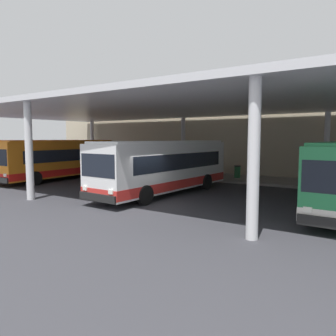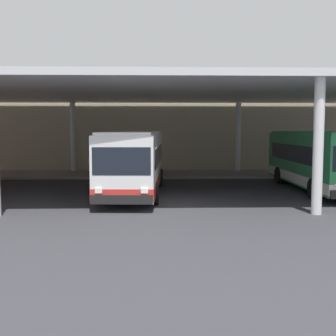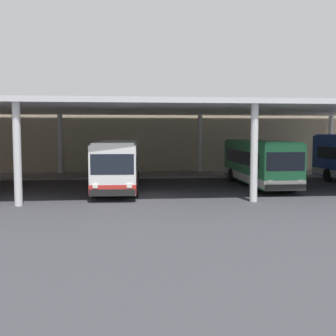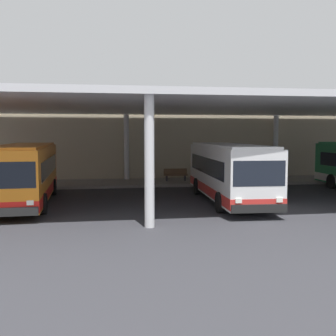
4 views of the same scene
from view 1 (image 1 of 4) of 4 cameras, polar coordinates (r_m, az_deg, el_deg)
ground_plane at (r=16.23m, az=-3.41°, el=-6.52°), size 200.00×200.00×0.00m
platform_kerb at (r=26.41m, az=12.22°, el=-1.84°), size 42.00×4.50×0.18m
station_building_facade at (r=29.26m, az=14.70°, el=4.98°), size 48.00×1.60×6.48m
canopy_shelter at (r=20.63m, az=5.97°, el=10.81°), size 40.00×17.00×5.55m
bus_nearest_bay at (r=30.19m, az=-24.11°, el=1.69°), size 2.94×10.60×3.17m
bus_second_bay at (r=27.40m, az=-18.69°, el=1.54°), size 3.02×10.62×3.17m
bus_middle_bay at (r=19.15m, az=-0.58°, el=0.31°), size 3.07×10.64×3.17m
bench_waiting at (r=27.45m, az=7.33°, el=-0.29°), size 1.80×0.45×0.92m
trash_bin at (r=26.19m, az=12.23°, el=-0.61°), size 0.52×0.52×0.98m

